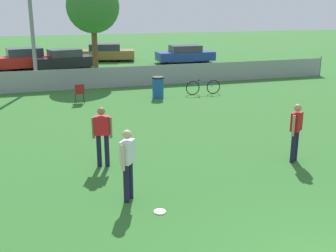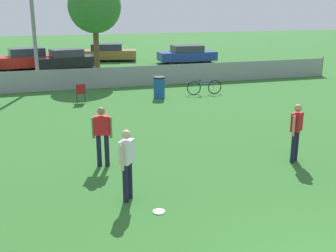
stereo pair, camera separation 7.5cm
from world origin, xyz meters
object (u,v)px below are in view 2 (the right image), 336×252
at_px(trash_bin, 159,87).
at_px(parked_car_dark, 67,60).
at_px(parked_car_tan, 107,53).
at_px(frisbee_disc, 159,212).
at_px(player_thrower_red, 102,132).
at_px(player_receiver_white, 127,160).
at_px(folding_chair_sideline, 81,92).
at_px(parked_car_blue, 187,54).
at_px(player_defender_red, 296,129).
at_px(tree_near_pole, 94,7).
at_px(parked_car_red, 27,59).
at_px(bicycle_sideline, 204,87).

relative_size(trash_bin, parked_car_dark, 0.24).
bearing_deg(parked_car_tan, frisbee_disc, -84.83).
distance_m(player_thrower_red, player_receiver_white, 2.28).
relative_size(folding_chair_sideline, parked_car_tan, 0.18).
bearing_deg(parked_car_blue, player_thrower_red, -114.15).
bearing_deg(player_defender_red, parked_car_blue, 42.03).
relative_size(tree_near_pole, frisbee_disc, 21.31).
bearing_deg(parked_car_red, folding_chair_sideline, -87.47).
height_order(player_defender_red, parked_car_red, player_defender_red).
distance_m(player_thrower_red, folding_chair_sideline, 8.07).
bearing_deg(player_defender_red, folding_chair_sideline, 81.66).
distance_m(tree_near_pole, bicycle_sideline, 8.28).
height_order(frisbee_disc, parked_car_dark, parked_car_dark).
height_order(parked_car_red, parked_car_tan, parked_car_red).
distance_m(player_defender_red, bicycle_sideline, 9.48).
bearing_deg(parked_car_blue, parked_car_red, -180.00).
xyz_separation_m(tree_near_pole, trash_bin, (2.11, -5.92, -3.67)).
relative_size(folding_chair_sideline, bicycle_sideline, 0.49).
height_order(tree_near_pole, parked_car_tan, tree_near_pole).
distance_m(frisbee_disc, trash_bin, 11.57).
relative_size(player_thrower_red, frisbee_disc, 6.26).
xyz_separation_m(parked_car_dark, parked_car_tan, (3.35, 3.66, -0.01)).
relative_size(frisbee_disc, bicycle_sideline, 0.15).
bearing_deg(parked_car_dark, frisbee_disc, -99.42).
height_order(player_defender_red, parked_car_blue, player_defender_red).
bearing_deg(parked_car_tan, parked_car_blue, -16.35).
bearing_deg(trash_bin, player_thrower_red, -115.85).
bearing_deg(tree_near_pole, trash_bin, -70.36).
height_order(player_thrower_red, parked_car_blue, player_thrower_red).
height_order(player_thrower_red, player_receiver_white, same).
bearing_deg(trash_bin, folding_chair_sideline, 179.99).
bearing_deg(trash_bin, player_defender_red, -81.79).
xyz_separation_m(player_thrower_red, player_receiver_white, (0.22, -2.27, 0.00)).
distance_m(player_thrower_red, frisbee_disc, 3.29).
bearing_deg(parked_car_blue, frisbee_disc, -109.43).
bearing_deg(parked_car_red, tree_near_pole, -64.31).
distance_m(player_thrower_red, parked_car_dark, 18.79).
xyz_separation_m(player_thrower_red, trash_bin, (3.90, 8.06, -0.46)).
xyz_separation_m(player_receiver_white, frisbee_disc, (0.51, -0.79, -0.96)).
bearing_deg(frisbee_disc, player_thrower_red, 103.42).
distance_m(player_receiver_white, folding_chair_sideline, 10.34).
xyz_separation_m(parked_car_red, parked_car_tan, (5.95, 2.71, -0.03)).
height_order(folding_chair_sideline, parked_car_blue, parked_car_blue).
relative_size(folding_chair_sideline, parked_car_dark, 0.21).
relative_size(player_thrower_red, parked_car_dark, 0.39).
relative_size(player_thrower_red, folding_chair_sideline, 1.90).
xyz_separation_m(player_defender_red, parked_car_red, (-7.49, 20.98, -0.28)).
height_order(trash_bin, parked_car_blue, parked_car_blue).
height_order(tree_near_pole, parked_car_red, tree_near_pole).
distance_m(tree_near_pole, player_receiver_white, 16.64).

